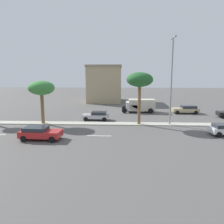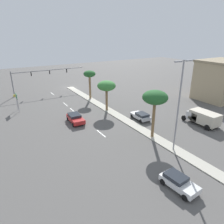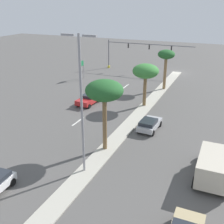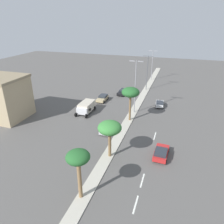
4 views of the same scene
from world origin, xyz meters
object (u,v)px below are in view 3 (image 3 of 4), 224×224
Objects in this scene: street_lamp_near at (81,98)px; sedan_red_rear at (89,99)px; directional_road_sign at (81,66)px; sedan_silver_trailing at (149,124)px; box_truck at (214,164)px; palm_tree_left at (104,92)px; traffic_signal_gantry at (131,51)px; palm_tree_leading at (166,56)px; palm_tree_center at (146,72)px.

street_lamp_near is 18.17m from sedan_red_rear.
directional_road_sign is at bearing -56.19° from sedan_red_rear.
sedan_silver_trailing is 10.28m from box_truck.
sedan_red_rear reaches higher than sedan_silver_trailing.
street_lamp_near reaches higher than directional_road_sign.
palm_tree_left is 1.19× the size of box_truck.
traffic_signal_gantry is at bearing -74.25° from palm_tree_left.
palm_tree_leading is 25.45m from box_truck.
palm_tree_left is (-9.43, 33.44, 1.97)m from traffic_signal_gantry.
palm_tree_center is at bearing -68.38° from sedan_silver_trailing.
traffic_signal_gantry is 2.61× the size of palm_tree_left.
palm_tree_center is at bearing -89.50° from palm_tree_left.
street_lamp_near reaches higher than traffic_signal_gantry.
palm_tree_left is at bearing 90.50° from palm_tree_center.
sedan_red_rear is at bearing 53.75° from palm_tree_leading.
sedan_silver_trailing is at bearing -42.43° from box_truck.
palm_tree_left is at bearing 105.75° from traffic_signal_gantry.
palm_tree_leading is 0.92× the size of palm_tree_left.
directional_road_sign reaches higher than sedan_silver_trailing.
sedan_silver_trailing is at bearing 137.92° from directional_road_sign.
directional_road_sign is at bearing 61.88° from traffic_signal_gantry.
sedan_silver_trailing is 0.91× the size of sedan_red_rear.
palm_tree_center is at bearing 149.18° from directional_road_sign.
sedan_red_rear is at bearing -55.31° from palm_tree_left.
palm_tree_center is 8.96m from sedan_red_rear.
palm_tree_center is 8.87m from sedan_silver_trailing.
directional_road_sign is at bearing -0.39° from palm_tree_leading.
palm_tree_leading is 22.37m from palm_tree_left.
palm_tree_leading is at bearing 131.99° from traffic_signal_gantry.
street_lamp_near is 2.62× the size of sedan_red_rear.
sedan_red_rear is 21.59m from box_truck.
box_truck reaches higher than sedan_silver_trailing.
sedan_red_rear is (7.69, -11.11, -5.32)m from palm_tree_left.
street_lamp_near is (0.57, 26.57, 1.22)m from palm_tree_leading.
box_truck is (-10.33, 0.75, -4.76)m from palm_tree_left.
traffic_signal_gantry is 12.54m from directional_road_sign.
street_lamp_near reaches higher than sedan_red_rear.
palm_tree_leading is 1.62× the size of sedan_silver_trailing.
palm_tree_center is 0.51× the size of street_lamp_near.
palm_tree_center is 17.72m from street_lamp_near.
street_lamp_near reaches higher than sedan_silver_trailing.
street_lamp_near is at bearing 104.03° from traffic_signal_gantry.
traffic_signal_gantry is 22.65m from sedan_red_rear.
palm_tree_center is 1.00× the size of box_truck.
street_lamp_near is at bearing 18.46° from box_truck.
box_truck is at bearing 146.64° from sedan_red_rear.
sedan_silver_trailing is (-2.87, 7.24, -4.24)m from palm_tree_center.
palm_tree_leading is (-15.84, 0.11, 3.01)m from directional_road_sign.
palm_tree_leading is (-9.98, 11.09, 1.47)m from traffic_signal_gantry.
sedan_red_rear is at bearing 16.86° from palm_tree_center.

